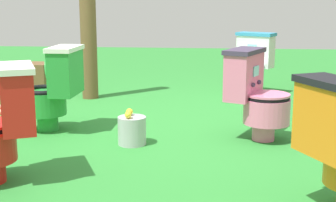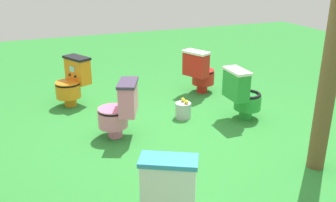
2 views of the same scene
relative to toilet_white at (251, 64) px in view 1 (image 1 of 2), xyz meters
The scene contains 7 objects.
ground 1.82m from the toilet_white, 27.56° to the right, with size 14.00×14.00×0.00m, color #2D8433.
toilet_white is the anchor object (origin of this frame).
toilet_green 2.48m from the toilet_white, 45.50° to the right, with size 0.44×0.50×0.73m.
toilet_pink 1.83m from the toilet_white, ahead, with size 0.57×0.61×0.73m.
wooden_post 1.98m from the toilet_white, 79.23° to the right, with size 0.18×0.18×2.05m, color brown.
small_crate 2.58m from the toilet_white, 90.48° to the right, with size 0.29×0.34×0.34m, color brown.
lemon_bucket 2.34m from the toilet_white, 26.74° to the right, with size 0.22×0.22×0.28m.
Camera 1 is at (4.12, 0.42, 1.12)m, focal length 52.13 mm.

